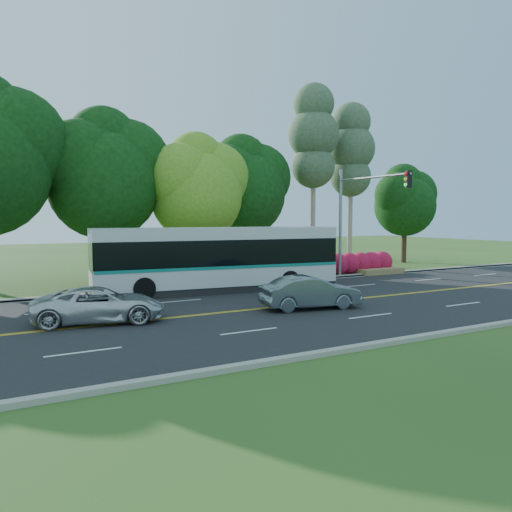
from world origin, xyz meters
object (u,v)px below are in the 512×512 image
sedan (310,292)px  suv (100,305)px  transit_bus (218,260)px  traffic_signal (360,205)px

sedan → suv: size_ratio=0.89×
sedan → suv: 8.66m
suv → transit_bus: bearing=-42.9°
sedan → suv: bearing=90.9°
traffic_signal → sedan: bearing=-141.9°
traffic_signal → suv: 17.87m
sedan → transit_bus: bearing=22.9°
traffic_signal → suv: (-16.71, -4.90, -3.99)m
transit_bus → suv: 8.81m
sedan → suv: (-8.52, 1.52, -0.04)m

